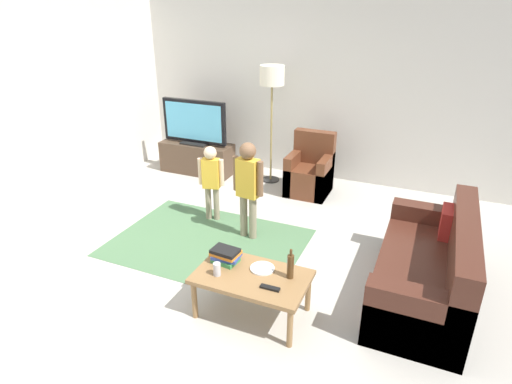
% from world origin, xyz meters
% --- Properties ---
extents(ground, '(7.80, 7.80, 0.00)m').
position_xyz_m(ground, '(0.00, 0.00, 0.00)').
color(ground, '#B2ADA3').
extents(wall_back, '(6.00, 0.12, 2.70)m').
position_xyz_m(wall_back, '(0.00, 3.00, 1.35)').
color(wall_back, silver).
rests_on(wall_back, ground).
extents(wall_left, '(0.12, 6.00, 2.70)m').
position_xyz_m(wall_left, '(-3.00, 0.00, 1.35)').
color(wall_left, silver).
rests_on(wall_left, ground).
extents(area_rug, '(2.20, 1.60, 0.01)m').
position_xyz_m(area_rug, '(-0.52, 0.35, 0.00)').
color(area_rug, '#4C724C').
rests_on(area_rug, ground).
extents(tv_stand, '(1.20, 0.44, 0.50)m').
position_xyz_m(tv_stand, '(-1.80, 2.30, 0.24)').
color(tv_stand, '#4C3828').
rests_on(tv_stand, ground).
extents(tv, '(1.10, 0.28, 0.71)m').
position_xyz_m(tv, '(-1.80, 2.28, 0.85)').
color(tv, black).
rests_on(tv, tv_stand).
extents(couch, '(0.80, 1.80, 0.86)m').
position_xyz_m(couch, '(1.93, 0.31, 0.29)').
color(couch, '#472319').
rests_on(couch, ground).
extents(armchair, '(0.60, 0.60, 0.90)m').
position_xyz_m(armchair, '(0.15, 2.26, 0.30)').
color(armchair, brown).
rests_on(armchair, ground).
extents(floor_lamp, '(0.36, 0.36, 1.78)m').
position_xyz_m(floor_lamp, '(-0.55, 2.45, 1.54)').
color(floor_lamp, '#262626').
rests_on(floor_lamp, ground).
extents(child_near_tv, '(0.33, 0.16, 0.99)m').
position_xyz_m(child_near_tv, '(-0.75, 0.92, 0.60)').
color(child_near_tv, gray).
rests_on(child_near_tv, ground).
extents(child_center, '(0.40, 0.19, 1.19)m').
position_xyz_m(child_center, '(-0.14, 0.68, 0.72)').
color(child_center, gray).
rests_on(child_center, ground).
extents(coffee_table, '(1.00, 0.60, 0.42)m').
position_xyz_m(coffee_table, '(0.47, -0.58, 0.37)').
color(coffee_table, olive).
rests_on(coffee_table, ground).
extents(book_stack, '(0.27, 0.22, 0.14)m').
position_xyz_m(book_stack, '(0.17, -0.48, 0.49)').
color(book_stack, '#388C4C').
rests_on(book_stack, coffee_table).
extents(bottle, '(0.06, 0.06, 0.28)m').
position_xyz_m(bottle, '(0.79, -0.48, 0.54)').
color(bottle, '#4C3319').
rests_on(bottle, coffee_table).
extents(tv_remote, '(0.17, 0.05, 0.02)m').
position_xyz_m(tv_remote, '(0.69, -0.70, 0.43)').
color(tv_remote, black).
rests_on(tv_remote, coffee_table).
extents(soda_can, '(0.07, 0.07, 0.12)m').
position_xyz_m(soda_can, '(0.19, -0.70, 0.48)').
color(soda_can, silver).
rests_on(soda_can, coffee_table).
extents(plate, '(0.22, 0.22, 0.02)m').
position_xyz_m(plate, '(0.53, -0.46, 0.43)').
color(plate, white).
rests_on(plate, coffee_table).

